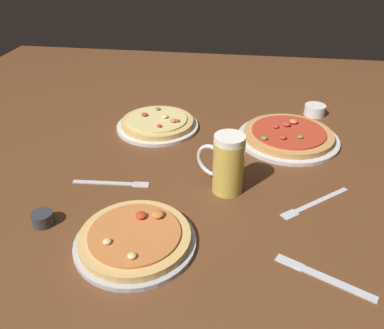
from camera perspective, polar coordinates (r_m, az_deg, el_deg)
name	(u,v)px	position (r m, az deg, el deg)	size (l,w,h in m)	color
ground_plane	(192,174)	(1.17, 0.00, -1.45)	(2.40, 2.40, 0.03)	brown
pizza_plate_near	(135,239)	(0.91, -8.31, -10.66)	(0.28, 0.28, 0.05)	#B2B2B7
pizza_plate_far	(158,124)	(1.40, -5.05, 5.98)	(0.29, 0.29, 0.05)	silver
pizza_plate_side	(288,136)	(1.35, 13.85, 4.08)	(0.34, 0.34, 0.05)	silver
beer_mug_dark	(227,164)	(1.04, 5.12, 0.11)	(0.13, 0.09, 0.17)	gold
ramekin_sauce	(43,218)	(1.02, -20.95, -7.37)	(0.05, 0.05, 0.03)	#333338
ramekin_butter	(315,110)	(1.57, 17.50, 7.61)	(0.08, 0.08, 0.04)	white
fork_left	(314,203)	(1.08, 17.46, -5.36)	(0.19, 0.16, 0.01)	silver
knife_right	(323,277)	(0.89, 18.66, -15.25)	(0.20, 0.11, 0.01)	silver
fork_spare	(113,183)	(1.12, -11.49, -2.63)	(0.22, 0.03, 0.01)	silver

